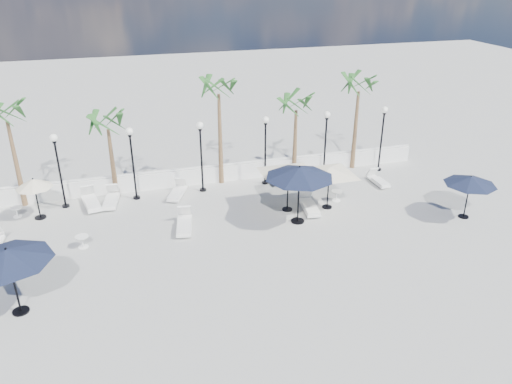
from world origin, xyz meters
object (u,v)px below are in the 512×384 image
object	(u,v)px
lounger_5	(309,206)
parasol_navy_left	(7,256)
lounger_3	(177,192)
lounger_0	(111,199)
parasol_navy_mid	(299,173)
parasol_cream_small	(34,184)
parasol_navy_right	(471,181)
lounger_4	(184,224)
lounger_6	(378,180)
parasol_cream_sq_a	(288,168)
parasol_cream_sq_b	(330,168)
lounger_1	(91,201)

from	to	relation	value
lounger_5	parasol_navy_left	size ratio (longest dim) A/B	0.71
lounger_3	lounger_0	bearing A→B (deg)	-156.84
parasol_navy_mid	parasol_cream_small	xyz separation A→B (m)	(-11.79, 3.78, -0.73)
parasol_navy_mid	parasol_navy_right	distance (m)	8.11
lounger_4	parasol_navy_mid	size ratio (longest dim) A/B	0.67
lounger_5	lounger_6	distance (m)	5.24
lounger_3	parasol_cream_sq_a	size ratio (longest dim) A/B	0.40
parasol_cream_sq_a	parasol_cream_sq_b	xyz separation A→B (m)	(2.01, -0.30, -0.11)
lounger_5	lounger_0	bearing A→B (deg)	167.56
parasol_navy_mid	parasol_navy_right	bearing A→B (deg)	-12.75
parasol_cream_sq_b	lounger_4	bearing A→B (deg)	-178.52
lounger_0	parasol_navy_left	world-z (taller)	parasol_navy_left
lounger_4	parasol_navy_left	size ratio (longest dim) A/B	0.72
lounger_3	lounger_6	distance (m)	11.03
lounger_3	parasol_cream_sq_b	distance (m)	8.04
lounger_0	parasol_navy_right	bearing A→B (deg)	-11.78
lounger_0	lounger_6	distance (m)	14.37
parasol_navy_right	parasol_cream_small	distance (m)	20.45
parasol_navy_right	lounger_1	bearing A→B (deg)	160.28
parasol_cream_sq_b	parasol_cream_small	world-z (taller)	parasol_cream_sq_b
lounger_4	parasol_cream_small	bearing A→B (deg)	165.79
lounger_6	lounger_1	bearing A→B (deg)	172.39
lounger_0	parasol_cream_sq_b	distance (m)	11.11
parasol_cream_sq_a	parasol_cream_small	size ratio (longest dim) A/B	2.37
lounger_3	parasol_navy_right	bearing A→B (deg)	-1.60
lounger_3	parasol_cream_sq_b	size ratio (longest dim) A/B	0.43
lounger_1	parasol_navy_mid	distance (m)	10.66
lounger_0	lounger_1	xyz separation A→B (m)	(-0.98, 0.00, 0.02)
parasol_navy_left	lounger_5	bearing A→B (deg)	19.66
lounger_4	parasol_navy_right	bearing A→B (deg)	-0.78
parasol_navy_left	parasol_cream_small	world-z (taller)	parasol_navy_left
parasol_cream_sq_a	parasol_cream_sq_b	size ratio (longest dim) A/B	1.07
lounger_6	parasol_navy_mid	distance (m)	6.92
lounger_5	parasol_navy_right	distance (m)	7.63
parasol_navy_right	parasol_cream_sq_a	world-z (taller)	parasol_cream_sq_a
parasol_navy_mid	parasol_cream_sq_a	size ratio (longest dim) A/B	0.64
lounger_4	parasol_cream_sq_a	size ratio (longest dim) A/B	0.43
lounger_1	lounger_6	bearing A→B (deg)	-17.05
parasol_navy_mid	parasol_cream_small	world-z (taller)	parasol_navy_mid
lounger_0	parasol_cream_small	bearing A→B (deg)	-160.16
lounger_0	lounger_4	xyz separation A→B (m)	(3.18, -3.62, 0.01)
lounger_1	parasol_navy_left	distance (m)	8.59
lounger_6	parasol_cream_sq_b	xyz separation A→B (m)	(-3.89, -1.92, 1.94)
lounger_4	parasol_cream_sq_b	bearing A→B (deg)	11.84
lounger_3	parasol_navy_mid	bearing A→B (deg)	-16.90
lounger_6	parasol_cream_sq_b	world-z (taller)	parasol_cream_sq_b
lounger_6	parasol_cream_sq_a	size ratio (longest dim) A/B	0.35
lounger_1	parasol_navy_right	xyz separation A→B (m)	(17.32, -6.21, 1.66)
lounger_0	lounger_6	bearing A→B (deg)	2.99
lounger_0	lounger_5	world-z (taller)	lounger_5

